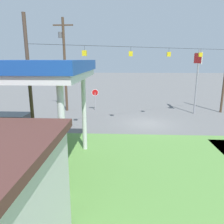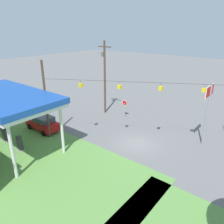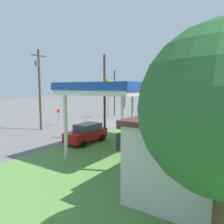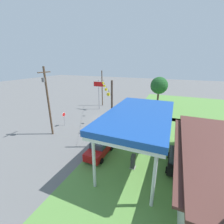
% 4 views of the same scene
% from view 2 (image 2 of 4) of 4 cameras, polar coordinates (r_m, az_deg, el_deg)
% --- Properties ---
extents(ground_plane, '(160.00, 160.00, 0.00)m').
position_cam_2_polar(ground_plane, '(24.19, 6.61, -8.22)').
color(ground_plane, slate).
extents(gas_station_canopy, '(12.12, 6.45, 5.81)m').
position_cam_2_polar(gas_station_canopy, '(24.01, -26.32, 3.20)').
color(gas_station_canopy, silver).
rests_on(gas_station_canopy, ground).
extents(fuel_pump_near, '(0.71, 0.56, 1.61)m').
position_cam_2_polar(fuel_pump_near, '(24.31, -22.93, -7.69)').
color(fuel_pump_near, gray).
rests_on(fuel_pump_near, ground).
extents(fuel_pump_far, '(0.71, 0.56, 1.61)m').
position_cam_2_polar(fuel_pump_far, '(26.94, -26.27, -5.40)').
color(fuel_pump_far, gray).
rests_on(fuel_pump_far, ground).
extents(car_at_pumps_front, '(4.67, 2.11, 1.88)m').
position_cam_2_polar(car_at_pumps_front, '(28.00, -17.67, -2.69)').
color(car_at_pumps_front, '#AD1414').
rests_on(car_at_pumps_front, ground).
extents(stop_sign_roadside, '(0.80, 0.08, 2.50)m').
position_cam_2_polar(stop_sign_roadside, '(30.39, 3.32, 1.89)').
color(stop_sign_roadside, '#99999E').
rests_on(stop_sign_roadside, ground).
extents(stop_sign_overhead, '(0.22, 2.48, 6.86)m').
position_cam_2_polar(stop_sign_overhead, '(23.99, 23.92, 2.75)').
color(stop_sign_overhead, gray).
rests_on(stop_sign_overhead, ground).
extents(utility_pole_main, '(2.20, 0.44, 10.24)m').
position_cam_2_polar(utility_pole_main, '(31.11, -1.97, 9.82)').
color(utility_pole_main, '#4C3828').
rests_on(utility_pole_main, ground).
extents(signal_span_gantry, '(17.72, 10.24, 8.78)m').
position_cam_2_polar(signal_span_gantry, '(22.27, 7.14, 2.60)').
color(signal_span_gantry, '#4C3828').
rests_on(signal_span_gantry, ground).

